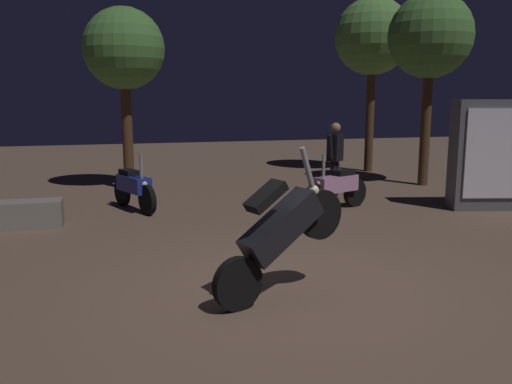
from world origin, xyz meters
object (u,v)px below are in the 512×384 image
(motorcycle_blue_parked_left, at_px, (134,187))
(motorcycle_pink_parked_right, at_px, (336,187))
(motorcycle_black_foreground, at_px, (281,232))
(kiosk_billboard, at_px, (494,155))
(person_rider_beside, at_px, (335,153))

(motorcycle_blue_parked_left, distance_m, motorcycle_pink_parked_right, 3.88)
(motorcycle_black_foreground, bearing_deg, motorcycle_pink_parked_right, 39.31)
(motorcycle_blue_parked_left, xyz_separation_m, motorcycle_pink_parked_right, (3.74, -1.02, 0.00))
(motorcycle_pink_parked_right, bearing_deg, kiosk_billboard, 143.61)
(motorcycle_pink_parked_right, bearing_deg, motorcycle_black_foreground, 36.02)
(motorcycle_black_foreground, relative_size, motorcycle_pink_parked_right, 1.04)
(motorcycle_black_foreground, distance_m, motorcycle_blue_parked_left, 5.31)
(motorcycle_blue_parked_left, relative_size, person_rider_beside, 0.98)
(motorcycle_pink_parked_right, distance_m, person_rider_beside, 1.56)
(motorcycle_pink_parked_right, bearing_deg, person_rider_beside, -135.49)
(motorcycle_pink_parked_right, relative_size, person_rider_beside, 0.98)
(motorcycle_black_foreground, bearing_deg, motorcycle_blue_parked_left, 84.07)
(person_rider_beside, xyz_separation_m, kiosk_billboard, (2.40, -2.05, 0.10))
(person_rider_beside, bearing_deg, motorcycle_black_foreground, -70.61)
(motorcycle_pink_parked_right, height_order, person_rider_beside, person_rider_beside)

